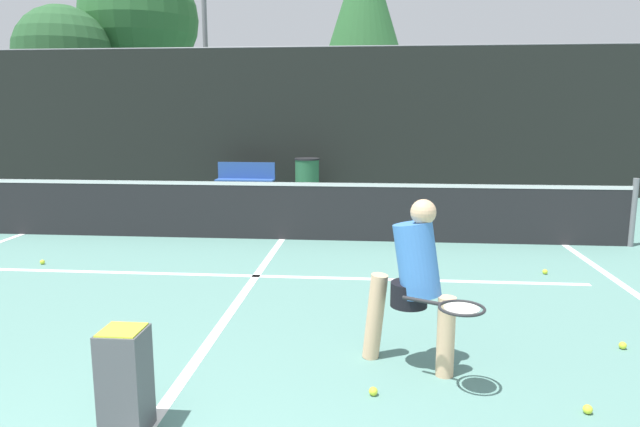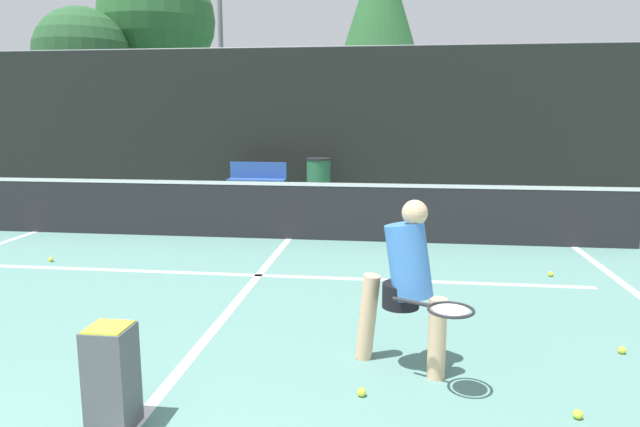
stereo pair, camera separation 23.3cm
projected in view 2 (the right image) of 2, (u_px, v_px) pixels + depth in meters
name	position (u px, v px, depth m)	size (l,w,h in m)	color
court_service_line	(258.00, 275.00, 7.31)	(8.25, 0.10, 0.01)	white
court_center_mark	(233.00, 306.00, 6.15)	(0.10, 6.69, 0.01)	white
net	(288.00, 209.00, 9.33)	(11.09, 0.09, 1.07)	slate
fence_back	(326.00, 122.00, 14.32)	(24.00, 0.06, 3.67)	black
player_practicing	(406.00, 280.00, 4.52)	(0.98, 0.91, 1.41)	#DBAD84
tennis_ball_scattered_3	(622.00, 350.00, 4.95)	(0.07, 0.07, 0.07)	#D1E033
tennis_ball_scattered_5	(578.00, 414.00, 3.89)	(0.07, 0.07, 0.07)	#D1E033
tennis_ball_scattered_6	(551.00, 274.00, 7.26)	(0.07, 0.07, 0.07)	#D1E033
tennis_ball_scattered_7	(362.00, 392.00, 4.20)	(0.07, 0.07, 0.07)	#D1E033
tennis_ball_scattered_11	(51.00, 259.00, 7.99)	(0.07, 0.07, 0.07)	#D1E033
ball_hopper	(112.00, 375.00, 3.73)	(0.28, 0.28, 0.71)	#4C4C51
courtside_bench	(257.00, 179.00, 13.94)	(1.43, 0.42, 0.86)	#2D519E
trash_bin	(319.00, 178.00, 13.87)	(0.61, 0.61, 0.97)	#28603D
parked_car	(304.00, 158.00, 18.30)	(1.79, 4.04, 1.42)	black
tree_west	(380.00, 3.00, 20.02)	(3.10, 3.10, 8.27)	brown
tree_mid	(82.00, 55.00, 19.25)	(3.15, 3.15, 5.55)	brown
tree_east	(157.00, 21.00, 21.18)	(4.30, 4.30, 7.57)	brown
building_far	(358.00, 105.00, 26.36)	(36.00, 2.40, 4.80)	beige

